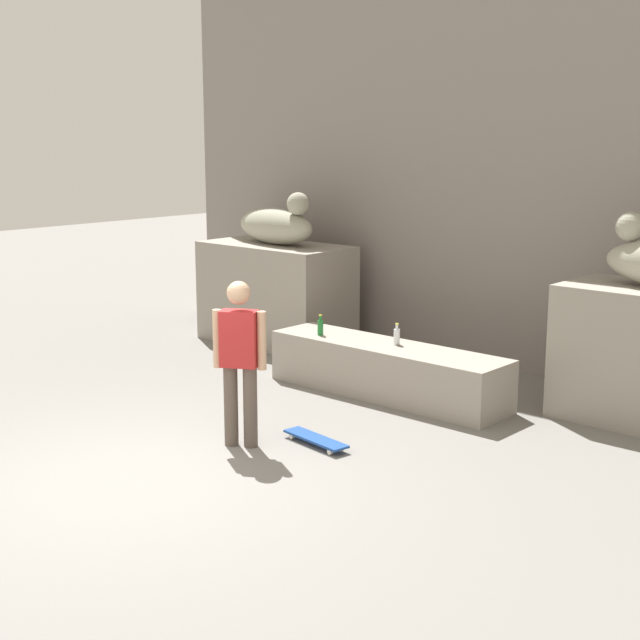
% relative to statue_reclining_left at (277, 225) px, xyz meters
% --- Properties ---
extents(ground_plane, '(40.00, 40.00, 0.00)m').
position_rel_statue_reclining_left_xyz_m(ground_plane, '(2.88, -4.71, -1.75)').
color(ground_plane, slate).
extents(facade_wall, '(10.98, 0.60, 5.53)m').
position_rel_statue_reclining_left_xyz_m(facade_wall, '(2.88, 1.23, 1.01)').
color(facade_wall, gray).
rests_on(facade_wall, ground_plane).
extents(pedestal_left, '(2.26, 1.13, 1.47)m').
position_rel_statue_reclining_left_xyz_m(pedestal_left, '(-0.04, 0.01, -1.02)').
color(pedestal_left, gray).
rests_on(pedestal_left, ground_plane).
extents(statue_reclining_left, '(1.67, 0.82, 0.78)m').
position_rel_statue_reclining_left_xyz_m(statue_reclining_left, '(0.00, 0.00, 0.00)').
color(statue_reclining_left, '#9C9C87').
rests_on(statue_reclining_left, pedestal_left).
extents(ledge_block, '(3.09, 0.76, 0.62)m').
position_rel_statue_reclining_left_xyz_m(ledge_block, '(2.88, -1.08, -1.44)').
color(ledge_block, gray).
rests_on(ledge_block, ground_plane).
extents(skater, '(0.48, 0.35, 1.67)m').
position_rel_statue_reclining_left_xyz_m(skater, '(2.90, -3.46, -0.83)').
color(skater, brown).
rests_on(skater, ground_plane).
extents(skateboard, '(0.82, 0.31, 0.08)m').
position_rel_statue_reclining_left_xyz_m(skateboard, '(3.44, -2.95, -1.69)').
color(skateboard, navy).
rests_on(skateboard, ground_plane).
extents(bottle_clear, '(0.07, 0.07, 0.26)m').
position_rel_statue_reclining_left_xyz_m(bottle_clear, '(2.95, -0.99, -1.03)').
color(bottle_clear, silver).
rests_on(bottle_clear, ledge_block).
extents(bottle_green, '(0.07, 0.07, 0.26)m').
position_rel_statue_reclining_left_xyz_m(bottle_green, '(1.94, -1.21, -1.03)').
color(bottle_green, '#1E722D').
rests_on(bottle_green, ledge_block).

